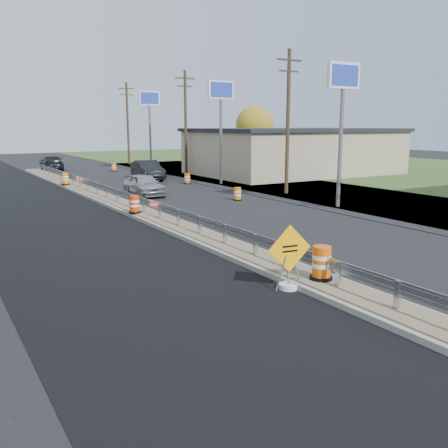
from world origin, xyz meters
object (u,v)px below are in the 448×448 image
barrel_median_far (65,179)px  car_dark_far (51,163)px  barrel_shoulder_mid (187,179)px  barrel_shoulder_far (114,167)px  caution_sign (289,273)px  car_dark_mid (148,170)px  barrel_shoulder_near (237,194)px  barrel_median_mid (135,205)px  car_silver (144,185)px  barrel_median_near (322,263)px

barrel_median_far → car_dark_far: 15.56m
barrel_median_far → barrel_shoulder_mid: (8.87, -2.41, -0.26)m
barrel_shoulder_far → car_dark_far: 6.63m
caution_sign → car_dark_mid: 30.00m
barrel_shoulder_far → barrel_shoulder_near: bearing=-90.0°
barrel_median_mid → car_dark_far: (2.35, 29.47, 0.10)m
barrel_median_far → car_dark_mid: (7.38, 2.05, 0.17)m
barrel_median_mid → car_dark_far: bearing=85.4°
barrel_median_mid → barrel_shoulder_far: barrel_median_mid is taller
barrel_median_far → barrel_shoulder_mid: bearing=-15.2°
car_silver → barrel_median_far: bearing=116.1°
barrel_median_near → car_silver: size_ratio=0.23×
barrel_shoulder_mid → car_silver: size_ratio=0.19×
barrel_shoulder_mid → car_silver: bearing=-140.7°
barrel_median_far → car_dark_mid: bearing=15.5°
caution_sign → car_dark_far: size_ratio=0.36×
barrel_median_mid → barrel_shoulder_mid: barrel_median_mid is taller
barrel_median_mid → barrel_shoulder_mid: bearing=52.8°
barrel_median_near → barrel_shoulder_near: size_ratio=1.21×
caution_sign → barrel_median_far: bearing=96.7°
barrel_median_mid → barrel_median_near: bearing=-87.5°
barrel_median_near → barrel_median_far: bearing=91.2°
barrel_shoulder_near → car_silver: size_ratio=0.19×
barrel_shoulder_near → car_dark_far: size_ratio=0.15×
caution_sign → car_silver: 20.43m
caution_sign → car_dark_far: caution_sign is taller
barrel_median_far → barrel_shoulder_near: size_ratio=1.09×
car_dark_mid → car_dark_far: 14.25m
barrel_shoulder_near → barrel_shoulder_mid: barrel_shoulder_mid is taller
car_dark_far → barrel_median_mid: bearing=92.7°
barrel_median_near → barrel_median_mid: 13.17m
barrel_median_far → barrel_shoulder_far: bearing=56.2°
barrel_shoulder_mid → car_dark_far: bearing=110.1°
barrel_shoulder_mid → car_dark_far: car_dark_far is taller
car_dark_far → caution_sign: bearing=93.6°
car_silver → car_dark_mid: 9.74m
barrel_shoulder_mid → car_dark_mid: size_ratio=0.16×
barrel_median_far → caution_sign: bearing=-90.7°
barrel_median_near → barrel_shoulder_far: barrel_median_near is taller
barrel_shoulder_far → car_dark_mid: 9.25m
barrel_median_near → car_silver: bearing=82.0°
barrel_shoulder_near → car_dark_far: bearing=100.8°
car_dark_mid → barrel_median_near: bearing=-97.2°
barrel_median_near → barrel_shoulder_mid: bearing=71.5°
barrel_median_far → car_silver: size_ratio=0.21×
barrel_shoulder_near → barrel_shoulder_far: barrel_shoulder_far is taller
car_silver → barrel_shoulder_near: bearing=-51.1°
barrel_median_mid → barrel_shoulder_far: (7.55, 25.37, -0.26)m
barrel_median_mid → barrel_median_far: (0.00, 14.08, -0.00)m
barrel_median_far → barrel_median_mid: bearing=-90.0°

